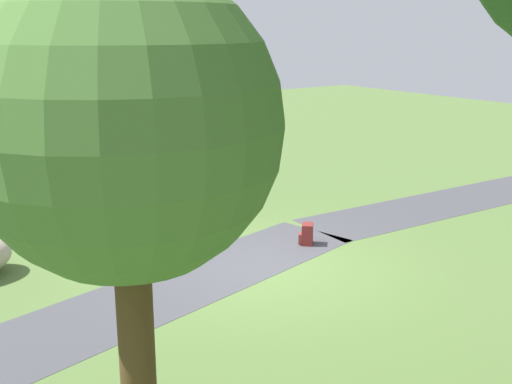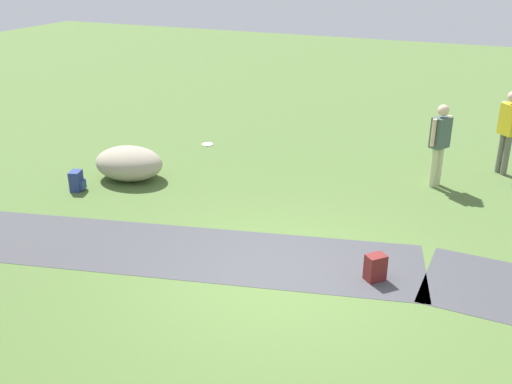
{
  "view_description": "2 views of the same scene",
  "coord_description": "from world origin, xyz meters",
  "px_view_note": "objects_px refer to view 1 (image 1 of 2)",
  "views": [
    {
      "loc": [
        5.85,
        8.12,
        4.0
      ],
      "look_at": [
        -0.39,
        -0.8,
        1.09
      ],
      "focal_mm": 44.18,
      "sensor_mm": 36.0,
      "label": 1
    },
    {
      "loc": [
        -2.68,
        6.92,
        4.48
      ],
      "look_at": [
        0.58,
        -0.59,
        1.02
      ],
      "focal_mm": 41.03,
      "sensor_mm": 36.0,
      "label": 2
    }
  ],
  "objects_px": {
    "man_near_boulder": "(208,156)",
    "spare_backpack_on_lawn": "(307,234)",
    "woman_with_handbag": "(223,140)",
    "young_tree_near_path": "(125,128)",
    "handbag_on_grass": "(250,176)"
  },
  "relations": [
    {
      "from": "woman_with_handbag",
      "to": "handbag_on_grass",
      "type": "bearing_deg",
      "value": 120.91
    },
    {
      "from": "handbag_on_grass",
      "to": "woman_with_handbag",
      "type": "bearing_deg",
      "value": -59.09
    },
    {
      "from": "young_tree_near_path",
      "to": "spare_backpack_on_lawn",
      "type": "relative_size",
      "value": 11.19
    },
    {
      "from": "young_tree_near_path",
      "to": "woman_with_handbag",
      "type": "bearing_deg",
      "value": -125.39
    },
    {
      "from": "woman_with_handbag",
      "to": "man_near_boulder",
      "type": "distance_m",
      "value": 1.75
    },
    {
      "from": "woman_with_handbag",
      "to": "man_near_boulder",
      "type": "xyz_separation_m",
      "value": [
        1.2,
        1.27,
        -0.07
      ]
    },
    {
      "from": "woman_with_handbag",
      "to": "handbag_on_grass",
      "type": "xyz_separation_m",
      "value": [
        -0.41,
        0.68,
        -0.89
      ]
    },
    {
      "from": "young_tree_near_path",
      "to": "woman_with_handbag",
      "type": "relative_size",
      "value": 2.53
    },
    {
      "from": "young_tree_near_path",
      "to": "woman_with_handbag",
      "type": "xyz_separation_m",
      "value": [
        -6.84,
        -9.63,
        -2.22
      ]
    },
    {
      "from": "man_near_boulder",
      "to": "spare_backpack_on_lawn",
      "type": "xyz_separation_m",
      "value": [
        0.3,
        4.07,
        -0.77
      ]
    },
    {
      "from": "woman_with_handbag",
      "to": "handbag_on_grass",
      "type": "relative_size",
      "value": 5.51
    },
    {
      "from": "handbag_on_grass",
      "to": "spare_backpack_on_lawn",
      "type": "bearing_deg",
      "value": 67.73
    },
    {
      "from": "man_near_boulder",
      "to": "spare_backpack_on_lawn",
      "type": "height_order",
      "value": "man_near_boulder"
    },
    {
      "from": "man_near_boulder",
      "to": "woman_with_handbag",
      "type": "bearing_deg",
      "value": -133.4
    },
    {
      "from": "woman_with_handbag",
      "to": "handbag_on_grass",
      "type": "height_order",
      "value": "woman_with_handbag"
    }
  ]
}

